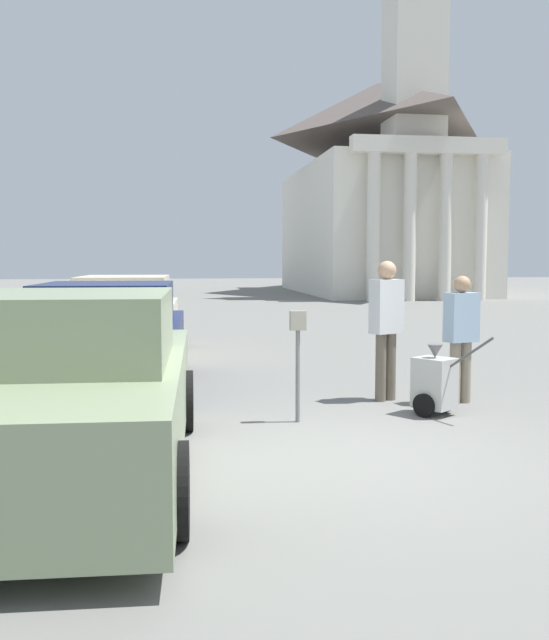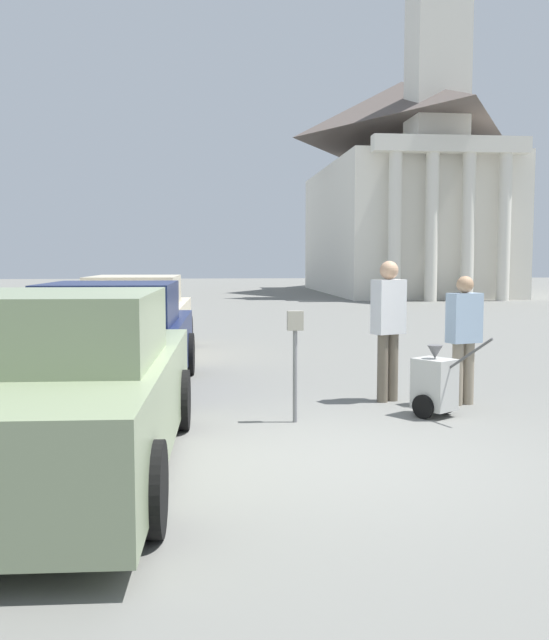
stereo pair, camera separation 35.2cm
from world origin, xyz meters
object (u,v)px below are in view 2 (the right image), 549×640
(parking_meter, at_px, (295,344))
(equipment_cart, at_px, (435,384))
(person_worker, at_px, (388,321))
(person_supervisor, at_px, (464,332))
(parked_car_navy, at_px, (113,342))
(parked_car_cream, at_px, (137,320))
(church, at_px, (403,179))
(parked_car_sage, at_px, (60,391))

(parking_meter, xyz_separation_m, equipment_cart, (1.68, 0.13, -0.50))
(person_worker, relative_size, person_supervisor, 1.12)
(parked_car_navy, bearing_deg, parked_car_cream, 92.24)
(parked_car_navy, distance_m, person_worker, 3.75)
(parking_meter, bearing_deg, person_supervisor, 18.48)
(parked_car_navy, bearing_deg, person_supervisor, -13.21)
(person_worker, distance_m, church, 30.12)
(person_worker, bearing_deg, parked_car_sage, 12.61)
(person_supervisor, bearing_deg, parked_car_sage, 11.96)
(parked_car_navy, xyz_separation_m, equipment_cart, (3.94, -1.87, -0.32))
(parking_meter, xyz_separation_m, person_worker, (1.36, 1.05, 0.16))
(parked_car_sage, xyz_separation_m, person_worker, (3.62, 2.78, 0.33))
(parked_car_navy, xyz_separation_m, parked_car_cream, (-0.00, 3.60, 0.00))
(person_worker, bearing_deg, church, -131.28)
(person_supervisor, relative_size, church, 0.07)
(church, bearing_deg, parked_car_navy, -113.43)
(parked_car_cream, distance_m, person_supervisor, 6.63)
(parking_meter, xyz_separation_m, church, (9.69, 29.57, 5.17))
(person_supervisor, bearing_deg, parking_meter, 1.62)
(parked_car_navy, distance_m, parking_meter, 3.03)
(parked_car_sage, height_order, parking_meter, parked_car_sage)
(parked_car_navy, bearing_deg, equipment_cart, -23.14)
(parking_meter, relative_size, church, 0.06)
(parked_car_sage, distance_m, parking_meter, 2.85)
(parking_meter, relative_size, equipment_cart, 1.27)
(person_supervisor, height_order, equipment_cart, person_supervisor)
(parked_car_sage, relative_size, person_worker, 2.69)
(parked_car_navy, bearing_deg, church, 68.80)
(parked_car_cream, distance_m, parking_meter, 6.04)
(person_worker, height_order, equipment_cart, person_worker)
(parking_meter, bearing_deg, parked_car_sage, -142.56)
(equipment_cart, bearing_deg, parked_car_cream, 91.01)
(person_supervisor, height_order, church, church)
(parked_car_sage, distance_m, person_worker, 4.58)
(parked_car_sage, distance_m, equipment_cart, 4.37)
(parked_car_cream, relative_size, person_supervisor, 3.15)
(parked_car_navy, distance_m, church, 30.51)
(person_supervisor, distance_m, church, 30.19)
(parked_car_cream, height_order, church, church)
(church, bearing_deg, person_supervisor, -104.46)
(parked_car_sage, xyz_separation_m, equipment_cart, (3.94, 1.87, -0.34))
(person_supervisor, distance_m, equipment_cart, 1.01)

